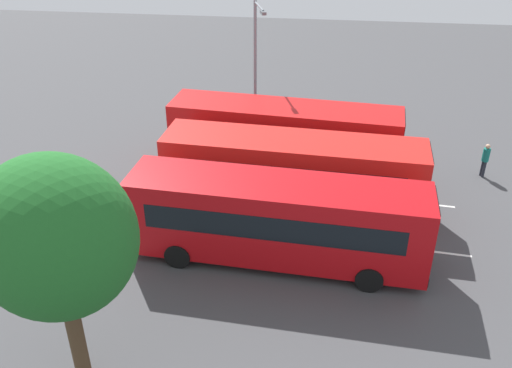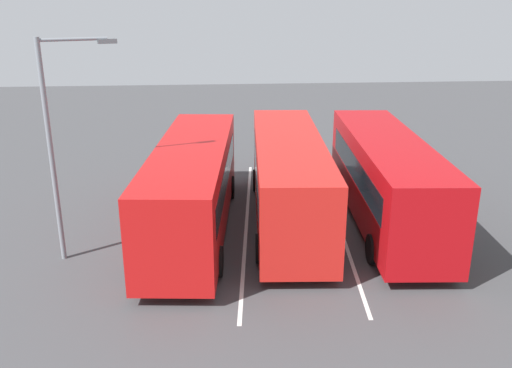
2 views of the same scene
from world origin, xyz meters
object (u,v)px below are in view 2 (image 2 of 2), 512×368
Objects in this scene: street_lamp at (57,137)px; bus_far_left at (386,177)px; pedestrian at (191,141)px; bus_center_left at (288,177)px; bus_center_right at (193,185)px.

bus_far_left is at bearing -7.00° from street_lamp.
pedestrian is (8.92, 7.50, -0.78)m from bus_far_left.
bus_center_right is at bearing 103.80° from bus_center_left.
street_lamp is (-2.49, 7.44, 2.29)m from bus_center_left.
bus_center_right is at bearing 96.39° from bus_far_left.
bus_far_left is 1.00× the size of bus_center_right.
pedestrian is at bearing 28.04° from bus_center_left.
bus_far_left is 11.68m from pedestrian.
bus_far_left is 1.00× the size of bus_center_left.
bus_far_left is 3.59m from bus_center_left.
bus_center_right is at bearing 7.10° from street_lamp.
bus_center_left is at bearing 88.75° from bus_far_left.
street_lamp is (-2.17, 11.02, 2.29)m from bus_far_left.
street_lamp is (-1.86, 3.94, 2.29)m from bus_center_right.
bus_far_left is at bearing -91.54° from bus_center_left.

